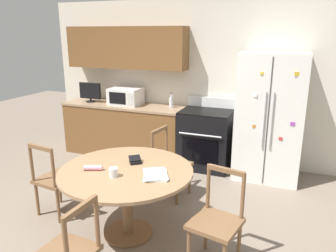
{
  "coord_description": "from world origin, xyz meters",
  "views": [
    {
      "loc": [
        1.56,
        -2.53,
        2.09
      ],
      "look_at": [
        0.11,
        1.15,
        0.95
      ],
      "focal_mm": 35.0,
      "sensor_mm": 36.0,
      "label": 1
    }
  ],
  "objects_px": {
    "dining_chair_left": "(55,180)",
    "refrigerator": "(270,117)",
    "dining_chair_right": "(217,222)",
    "oven_range": "(206,138)",
    "counter_bottle": "(171,102)",
    "dining_chair_far": "(170,165)",
    "wallet": "(135,160)",
    "countertop_tv": "(90,92)",
    "candle_glass": "(114,173)",
    "microwave": "(126,96)"
  },
  "relations": [
    {
      "from": "dining_chair_left",
      "to": "refrigerator",
      "type": "bearing_deg",
      "value": 49.79
    },
    {
      "from": "dining_chair_left",
      "to": "dining_chair_right",
      "type": "bearing_deg",
      "value": 2.36
    },
    {
      "from": "oven_range",
      "to": "dining_chair_left",
      "type": "height_order",
      "value": "oven_range"
    },
    {
      "from": "oven_range",
      "to": "counter_bottle",
      "type": "distance_m",
      "value": 0.82
    },
    {
      "from": "dining_chair_right",
      "to": "dining_chair_far",
      "type": "bearing_deg",
      "value": -39.64
    },
    {
      "from": "refrigerator",
      "to": "wallet",
      "type": "bearing_deg",
      "value": -122.82
    },
    {
      "from": "refrigerator",
      "to": "countertop_tv",
      "type": "height_order",
      "value": "refrigerator"
    },
    {
      "from": "dining_chair_right",
      "to": "dining_chair_far",
      "type": "xyz_separation_m",
      "value": [
        -0.87,
        1.08,
        0.0
      ]
    },
    {
      "from": "dining_chair_right",
      "to": "candle_glass",
      "type": "relative_size",
      "value": 10.32
    },
    {
      "from": "countertop_tv",
      "to": "wallet",
      "type": "bearing_deg",
      "value": -45.9
    },
    {
      "from": "candle_glass",
      "to": "wallet",
      "type": "distance_m",
      "value": 0.38
    },
    {
      "from": "dining_chair_far",
      "to": "dining_chair_left",
      "type": "bearing_deg",
      "value": -40.29
    },
    {
      "from": "dining_chair_far",
      "to": "dining_chair_right",
      "type": "bearing_deg",
      "value": 48.41
    },
    {
      "from": "dining_chair_right",
      "to": "wallet",
      "type": "height_order",
      "value": "dining_chair_right"
    },
    {
      "from": "countertop_tv",
      "to": "wallet",
      "type": "xyz_separation_m",
      "value": [
        1.84,
        -1.9,
        -0.31
      ]
    },
    {
      "from": "candle_glass",
      "to": "microwave",
      "type": "bearing_deg",
      "value": 115.85
    },
    {
      "from": "oven_range",
      "to": "dining_chair_right",
      "type": "bearing_deg",
      "value": -72.42
    },
    {
      "from": "oven_range",
      "to": "dining_chair_left",
      "type": "bearing_deg",
      "value": -121.67
    },
    {
      "from": "oven_range",
      "to": "candle_glass",
      "type": "xyz_separation_m",
      "value": [
        -0.31,
        -2.29,
        0.32
      ]
    },
    {
      "from": "dining_chair_left",
      "to": "wallet",
      "type": "height_order",
      "value": "dining_chair_left"
    },
    {
      "from": "wallet",
      "to": "dining_chair_right",
      "type": "bearing_deg",
      "value": -17.16
    },
    {
      "from": "wallet",
      "to": "microwave",
      "type": "bearing_deg",
      "value": 120.88
    },
    {
      "from": "refrigerator",
      "to": "dining_chair_far",
      "type": "bearing_deg",
      "value": -135.58
    },
    {
      "from": "microwave",
      "to": "counter_bottle",
      "type": "distance_m",
      "value": 0.82
    },
    {
      "from": "counter_bottle",
      "to": "wallet",
      "type": "xyz_separation_m",
      "value": [
        0.35,
        -2.0,
        -0.22
      ]
    },
    {
      "from": "dining_chair_far",
      "to": "microwave",
      "type": "bearing_deg",
      "value": -123.13
    },
    {
      "from": "microwave",
      "to": "counter_bottle",
      "type": "xyz_separation_m",
      "value": [
        0.82,
        0.05,
        -0.05
      ]
    },
    {
      "from": "dining_chair_left",
      "to": "countertop_tv",
      "type": "bearing_deg",
      "value": 120.31
    },
    {
      "from": "countertop_tv",
      "to": "counter_bottle",
      "type": "relative_size",
      "value": 1.69
    },
    {
      "from": "oven_range",
      "to": "dining_chair_far",
      "type": "distance_m",
      "value": 1.14
    },
    {
      "from": "dining_chair_right",
      "to": "dining_chair_left",
      "type": "xyz_separation_m",
      "value": [
        -1.95,
        0.17,
        0.0
      ]
    },
    {
      "from": "candle_glass",
      "to": "dining_chair_far",
      "type": "bearing_deg",
      "value": 83.5
    },
    {
      "from": "dining_chair_right",
      "to": "wallet",
      "type": "distance_m",
      "value": 1.07
    },
    {
      "from": "dining_chair_far",
      "to": "oven_range",
      "type": "bearing_deg",
      "value": -179.18
    },
    {
      "from": "counter_bottle",
      "to": "candle_glass",
      "type": "xyz_separation_m",
      "value": [
        0.32,
        -2.38,
        -0.21
      ]
    },
    {
      "from": "microwave",
      "to": "dining_chair_left",
      "type": "xyz_separation_m",
      "value": [
        0.18,
        -2.08,
        -0.6
      ]
    },
    {
      "from": "counter_bottle",
      "to": "dining_chair_left",
      "type": "distance_m",
      "value": 2.28
    },
    {
      "from": "refrigerator",
      "to": "counter_bottle",
      "type": "bearing_deg",
      "value": 175.56
    },
    {
      "from": "oven_range",
      "to": "refrigerator",
      "type": "bearing_deg",
      "value": -1.9
    },
    {
      "from": "oven_range",
      "to": "dining_chair_right",
      "type": "xyz_separation_m",
      "value": [
        0.7,
        -2.21,
        -0.03
      ]
    },
    {
      "from": "oven_range",
      "to": "microwave",
      "type": "height_order",
      "value": "microwave"
    },
    {
      "from": "oven_range",
      "to": "countertop_tv",
      "type": "distance_m",
      "value": 2.2
    },
    {
      "from": "countertop_tv",
      "to": "dining_chair_right",
      "type": "distance_m",
      "value": 3.63
    },
    {
      "from": "dining_chair_left",
      "to": "candle_glass",
      "type": "xyz_separation_m",
      "value": [
        0.95,
        -0.26,
        0.35
      ]
    },
    {
      "from": "dining_chair_far",
      "to": "countertop_tv",
      "type": "bearing_deg",
      "value": -110.33
    },
    {
      "from": "refrigerator",
      "to": "dining_chair_left",
      "type": "xyz_separation_m",
      "value": [
        -2.2,
        -2.0,
        -0.48
      ]
    },
    {
      "from": "oven_range",
      "to": "dining_chair_far",
      "type": "xyz_separation_m",
      "value": [
        -0.17,
        -1.12,
        -0.03
      ]
    },
    {
      "from": "dining_chair_right",
      "to": "dining_chair_far",
      "type": "distance_m",
      "value": 1.39
    },
    {
      "from": "wallet",
      "to": "dining_chair_left",
      "type": "bearing_deg",
      "value": -172.68
    },
    {
      "from": "wallet",
      "to": "refrigerator",
      "type": "bearing_deg",
      "value": 57.18
    }
  ]
}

